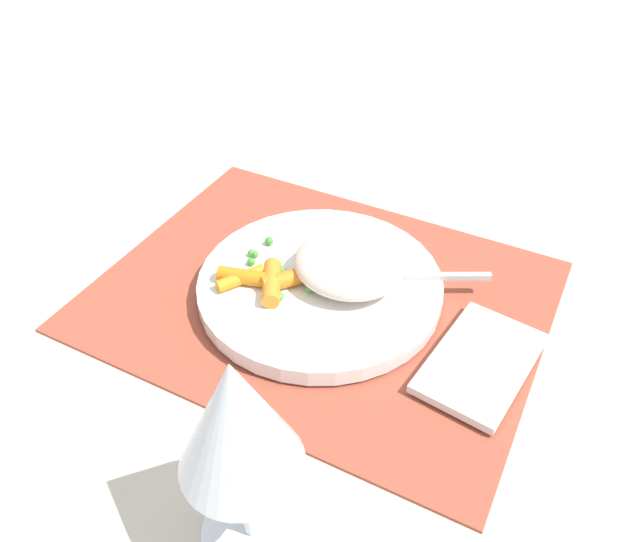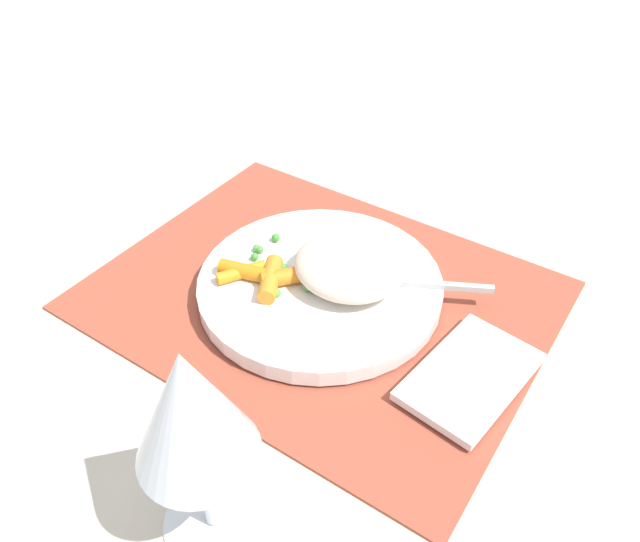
{
  "view_description": "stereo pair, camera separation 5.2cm",
  "coord_description": "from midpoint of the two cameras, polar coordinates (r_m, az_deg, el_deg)",
  "views": [
    {
      "loc": [
        -0.21,
        0.4,
        0.41
      ],
      "look_at": [
        0.0,
        0.0,
        0.03
      ],
      "focal_mm": 35.42,
      "sensor_mm": 36.0,
      "label": 1
    },
    {
      "loc": [
        -0.25,
        0.38,
        0.41
      ],
      "look_at": [
        0.0,
        0.0,
        0.03
      ],
      "focal_mm": 35.42,
      "sensor_mm": 36.0,
      "label": 2
    }
  ],
  "objects": [
    {
      "name": "wine_glass",
      "position": [
        0.37,
        -11.62,
        -13.51
      ],
      "size": [
        0.08,
        0.08,
        0.17
      ],
      "color": "silver",
      "rests_on": "ground_plane"
    },
    {
      "name": "plate",
      "position": [
        0.6,
        -2.46,
        -1.42
      ],
      "size": [
        0.23,
        0.23,
        0.02
      ],
      "primitive_type": "cylinder",
      "color": "white",
      "rests_on": "placemat"
    },
    {
      "name": "pea_scatter",
      "position": [
        0.6,
        -5.56,
        0.07
      ],
      "size": [
        0.09,
        0.07,
        0.01
      ],
      "color": "#58B33E",
      "rests_on": "plate"
    },
    {
      "name": "napkin",
      "position": [
        0.55,
        11.69,
        -8.21
      ],
      "size": [
        0.09,
        0.13,
        0.01
      ],
      "primitive_type": "cube",
      "rotation": [
        0.0,
        0.0,
        -0.13
      ],
      "color": "white",
      "rests_on": "placemat"
    },
    {
      "name": "carrot_portion",
      "position": [
        0.59,
        -7.72,
        -0.89
      ],
      "size": [
        0.08,
        0.06,
        0.02
      ],
      "color": "orange",
      "rests_on": "plate"
    },
    {
      "name": "rice_mound",
      "position": [
        0.59,
        0.09,
        0.55
      ],
      "size": [
        0.1,
        0.1,
        0.04
      ],
      "primitive_type": "ellipsoid",
      "color": "beige",
      "rests_on": "plate"
    },
    {
      "name": "ground_plane",
      "position": [
        0.61,
        -2.42,
        -2.42
      ],
      "size": [
        2.4,
        2.4,
        0.0
      ],
      "primitive_type": "plane",
      "color": "beige"
    },
    {
      "name": "fork",
      "position": [
        0.6,
        0.88,
        -0.6
      ],
      "size": [
        0.19,
        0.11,
        0.01
      ],
      "color": "silver",
      "rests_on": "plate"
    },
    {
      "name": "placemat",
      "position": [
        0.61,
        -2.43,
        -2.22
      ],
      "size": [
        0.42,
        0.32,
        0.01
      ],
      "primitive_type": "cube",
      "color": "#9E4733",
      "rests_on": "ground_plane"
    }
  ]
}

